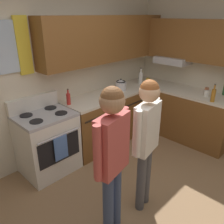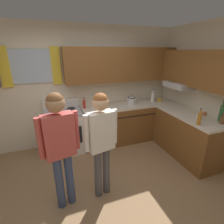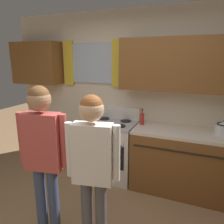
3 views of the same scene
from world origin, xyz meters
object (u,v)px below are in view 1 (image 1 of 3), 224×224
stove_oven (47,142)px  cup_terracotta (207,90)px  bottle_oil_amber (213,95)px  mug_ceramic_white (207,93)px  bottle_sauce_red (68,99)px  stovetop_kettle (121,85)px  adult_left (112,150)px  adult_in_plaid (147,133)px  bottle_milk_white (141,78)px  mug_mustard_yellow (148,80)px

stove_oven → cup_terracotta: size_ratio=10.11×
bottle_oil_amber → mug_ceramic_white: (0.20, 0.18, -0.06)m
bottle_sauce_red → stovetop_kettle: bearing=-3.9°
adult_left → adult_in_plaid: bearing=1.0°
mug_ceramic_white → adult_in_plaid: size_ratio=0.08×
mug_ceramic_white → bottle_oil_amber: bearing=-137.7°
cup_terracotta → adult_left: bearing=-174.2°
bottle_milk_white → mug_mustard_yellow: bearing=-15.6°
bottle_oil_amber → adult_in_plaid: 1.69m
mug_ceramic_white → bottle_sauce_red: bearing=144.2°
bottle_oil_amber → bottle_sauce_red: size_ratio=1.16×
adult_left → bottle_oil_amber: bearing=-0.2°
stove_oven → bottle_oil_amber: 2.60m
bottle_sauce_red → cup_terracotta: bottle_sauce_red is taller
mug_mustard_yellow → adult_left: 2.78m
mug_ceramic_white → bottle_milk_white: bearing=98.3°
stovetop_kettle → stove_oven: bearing=179.6°
cup_terracotta → adult_in_plaid: bearing=-173.0°
adult_left → bottle_sauce_red: bearing=68.4°
bottle_oil_amber → stovetop_kettle: bearing=111.0°
bottle_sauce_red → bottle_milk_white: size_ratio=0.78×
bottle_sauce_red → bottle_milk_white: (1.65, -0.08, 0.03)m
bottle_oil_amber → mug_mustard_yellow: bearing=82.2°
stove_oven → mug_mustard_yellow: 2.34m
bottle_oil_amber → bottle_milk_white: 1.43m
mug_ceramic_white → stovetop_kettle: bearing=120.9°
stove_oven → adult_left: size_ratio=0.67×
stove_oven → mug_mustard_yellow: (2.29, -0.06, 0.48)m
mug_ceramic_white → stove_oven: bearing=151.3°
adult_left → adult_in_plaid: (0.54, 0.01, -0.03)m
stove_oven → adult_left: bearing=-95.1°
mug_mustard_yellow → adult_in_plaid: 2.32m
bottle_oil_amber → bottle_sauce_red: bottle_oil_amber is taller
mug_ceramic_white → cup_terracotta: 0.25m
mug_ceramic_white → mug_mustard_yellow: mug_ceramic_white is taller
bottle_milk_white → adult_left: bearing=-147.7°
stove_oven → cup_terracotta: (2.53, -1.16, 0.47)m
stove_oven → adult_in_plaid: adult_in_plaid is taller
bottle_sauce_red → mug_mustard_yellow: (1.82, -0.13, -0.05)m
stove_oven → bottle_oil_amber: (2.10, -1.44, 0.54)m
stove_oven → bottle_sauce_red: bearing=7.9°
bottle_oil_amber → adult_left: bearing=179.8°
stove_oven → mug_mustard_yellow: bearing=-1.6°
bottle_milk_white → stovetop_kettle: 0.57m
stovetop_kettle → adult_left: adult_left is taller
bottle_sauce_red → stove_oven: bearing=-172.1°
mug_mustard_yellow → adult_in_plaid: bearing=-144.1°
bottle_oil_amber → stovetop_kettle: 1.53m
stovetop_kettle → adult_in_plaid: 1.82m
mug_mustard_yellow → adult_left: size_ratio=0.07×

